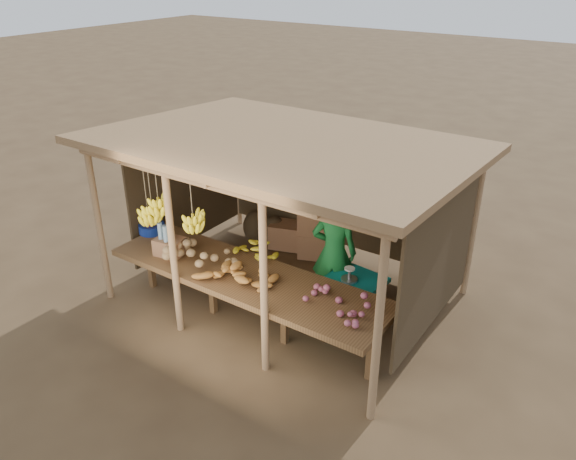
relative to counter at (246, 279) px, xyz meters
The scene contains 13 objects.
ground 1.20m from the counter, 90.00° to the left, with size 60.00×60.00×0.00m, color brown.
stall_structure 1.56m from the counter, 93.18° to the left, with size 4.70×3.50×2.43m.
counter is the anchor object (origin of this frame).
potato_heap 0.80m from the counter, behind, with size 1.10×0.66×0.37m, color #A18053, non-canonical shape.
sweet_potato_heap 0.30m from the counter, 95.65° to the right, with size 0.91×0.54×0.35m, color #AE702C, non-canonical shape.
onion_heap 1.36m from the counter, ahead, with size 0.86×0.51×0.36m, color #B1566A, non-canonical shape.
banana_pile 0.54m from the counter, 115.83° to the left, with size 0.53×0.32×0.34m, color yellow, non-canonical shape.
tomato_basin 1.91m from the counter, behind, with size 0.38×0.38×0.20m.
bottle_box 1.22m from the counter, behind, with size 0.42×0.35×0.47m.
vendor 1.27m from the counter, 58.13° to the left, with size 0.62×0.40×1.69m, color #1A7731.
tarp_crate 1.49m from the counter, 40.89° to the left, with size 0.77×0.68×0.84m.
carton_stack 2.23m from the counter, 102.27° to the left, with size 1.21×0.57×0.84m.
burlap_sacks 2.56m from the counter, 121.24° to the left, with size 0.84×0.44×0.59m.
Camera 1 is at (3.91, -5.73, 4.48)m, focal length 35.00 mm.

